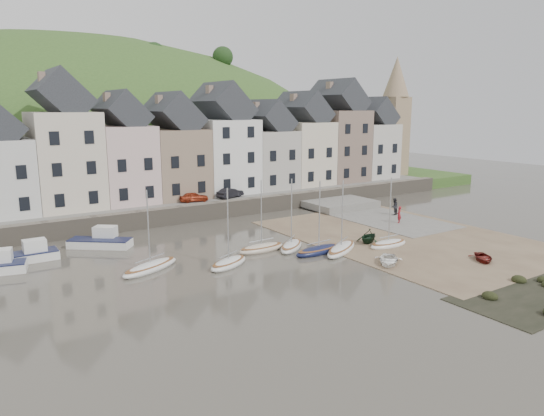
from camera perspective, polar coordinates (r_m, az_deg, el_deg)
ground at (r=41.44m, az=4.58°, el=-5.45°), size 160.00×160.00×0.00m
quay_land at (r=68.71m, az=-12.00°, el=1.77°), size 90.00×30.00×1.50m
quay_street at (r=58.16m, az=-7.87°, el=0.98°), size 70.00×7.00×0.10m
seawall at (r=55.20m, az=-6.28°, el=-0.24°), size 70.00×1.20×1.80m
beach at (r=48.74m, az=14.87°, el=-3.18°), size 18.00×26.00×0.06m
slipway at (r=56.90m, az=11.60°, el=-0.91°), size 8.00×18.00×0.12m
hillside at (r=97.98m, az=-20.36°, el=-7.11°), size 134.40×84.00×84.00m
townhouse_terrace at (r=61.30m, az=-7.95°, el=6.96°), size 61.05×8.00×13.93m
church_spire at (r=80.81m, az=13.83°, el=10.46°), size 4.00×4.00×18.00m
sailboat_0 at (r=38.81m, az=-13.69°, el=-6.54°), size 5.47×3.63×6.32m
sailboat_1 at (r=38.77m, az=-4.96°, el=-6.25°), size 4.30×3.11×6.32m
sailboat_2 at (r=42.61m, az=-1.21°, el=-4.57°), size 4.50×1.68×6.32m
sailboat_3 at (r=43.24m, az=2.20°, el=-4.34°), size 4.21×3.87×6.32m
sailboat_4 at (r=42.79m, az=7.90°, el=-4.62°), size 5.51×4.03×6.32m
sailboat_5 at (r=42.18m, az=5.35°, el=-4.79°), size 5.01×1.91×6.32m
sailboat_6 at (r=45.00m, az=13.12°, el=-4.00°), size 4.02×1.50×6.32m
motorboat_0 at (r=44.17m, az=-26.07°, el=-4.76°), size 4.86×1.80×1.70m
motorboat_2 at (r=46.24m, az=-18.87°, el=-3.50°), size 5.27×4.67×1.70m
rowboat_white at (r=39.98m, az=13.12°, el=-5.80°), size 3.73×3.69×0.63m
rowboat_green at (r=45.53m, az=10.94°, el=-3.15°), size 3.00×2.78×1.30m
rowboat_red at (r=43.10m, az=22.92°, el=-5.22°), size 3.08×3.18×0.54m
person_red at (r=53.76m, az=14.28°, el=-0.73°), size 0.77×0.70×1.76m
person_dark at (r=57.57m, az=13.76°, el=0.16°), size 1.10×0.97×1.91m
car_left at (r=56.50m, az=-8.90°, el=1.25°), size 3.36×1.77×1.09m
car_right at (r=58.52m, az=-4.78°, el=1.73°), size 3.68×2.23×1.15m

